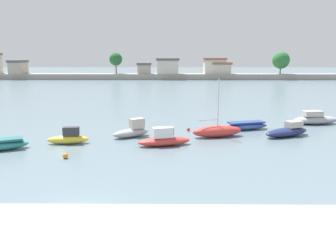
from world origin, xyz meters
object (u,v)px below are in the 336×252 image
(moored_boat_8, at_px, (315,119))
(moored_boat_1, at_px, (1,145))
(moored_boat_5, at_px, (217,131))
(moored_boat_4, at_px, (164,140))
(moored_boat_3, at_px, (132,131))
(moored_boat_6, at_px, (246,126))
(moored_boat_2, at_px, (69,138))
(mooring_buoy_1, at_px, (188,129))
(moored_boat_7, at_px, (287,131))
(mooring_buoy_2, at_px, (65,156))

(moored_boat_8, bearing_deg, moored_boat_1, -167.93)
(moored_boat_5, bearing_deg, moored_boat_4, -161.42)
(moored_boat_3, relative_size, moored_boat_6, 0.76)
(moored_boat_2, bearing_deg, mooring_buoy_1, 19.18)
(moored_boat_4, xyz_separation_m, moored_boat_6, (8.44, 6.52, -0.13))
(moored_boat_2, xyz_separation_m, moored_boat_8, (25.23, 8.96, 0.06))
(moored_boat_6, bearing_deg, moored_boat_2, -176.44)
(moored_boat_7, height_order, mooring_buoy_1, moored_boat_7)
(moored_boat_2, xyz_separation_m, moored_boat_5, (13.37, 2.66, 0.05))
(moored_boat_3, bearing_deg, mooring_buoy_2, -154.40)
(moored_boat_5, distance_m, mooring_buoy_2, 14.21)
(moored_boat_2, bearing_deg, moored_boat_8, 12.92)
(moored_boat_1, xyz_separation_m, moored_boat_6, (21.73, 8.04, -0.04))
(moored_boat_4, relative_size, moored_boat_7, 0.93)
(moored_boat_3, bearing_deg, moored_boat_2, 173.29)
(moored_boat_6, xyz_separation_m, moored_boat_8, (8.42, 3.00, 0.17))
(mooring_buoy_1, bearing_deg, moored_boat_7, -13.19)
(moored_boat_5, bearing_deg, moored_boat_6, 29.54)
(moored_boat_8, bearing_deg, mooring_buoy_2, -159.20)
(moored_boat_5, bearing_deg, moored_boat_3, 166.17)
(moored_boat_8, bearing_deg, moored_boat_3, -170.34)
(moored_boat_2, height_order, moored_boat_6, moored_boat_2)
(moored_boat_3, bearing_deg, moored_boat_7, -31.28)
(moored_boat_4, distance_m, moored_boat_5, 5.93)
(moored_boat_8, relative_size, mooring_buoy_1, 15.99)
(moored_boat_5, height_order, moored_boat_8, moored_boat_5)
(moored_boat_2, relative_size, moored_boat_7, 0.72)
(moored_boat_6, height_order, moored_boat_7, moored_boat_7)
(moored_boat_3, distance_m, mooring_buoy_1, 6.07)
(moored_boat_5, xyz_separation_m, moored_boat_6, (3.45, 3.30, -0.16))
(moored_boat_1, relative_size, moored_boat_3, 1.14)
(moored_boat_5, xyz_separation_m, mooring_buoy_2, (-12.35, -7.03, -0.35))
(moored_boat_1, bearing_deg, moored_boat_8, -4.18)
(moored_boat_1, distance_m, moored_boat_2, 5.33)
(moored_boat_1, bearing_deg, moored_boat_2, -1.38)
(moored_boat_8, distance_m, mooring_buoy_1, 14.95)
(moored_boat_2, height_order, moored_boat_4, moored_boat_4)
(moored_boat_3, relative_size, moored_boat_7, 0.74)
(moored_boat_4, height_order, moored_boat_8, moored_boat_4)
(moored_boat_4, relative_size, moored_boat_8, 0.87)
(moored_boat_6, bearing_deg, moored_boat_7, -57.60)
(mooring_buoy_2, bearing_deg, moored_boat_4, 27.41)
(moored_boat_4, distance_m, mooring_buoy_1, 6.25)
(moored_boat_7, relative_size, moored_boat_8, 0.94)
(moored_boat_2, height_order, moored_boat_3, moored_boat_3)
(moored_boat_7, bearing_deg, moored_boat_5, 156.54)
(moored_boat_7, distance_m, mooring_buoy_1, 9.63)
(moored_boat_5, relative_size, moored_boat_7, 1.08)
(moored_boat_1, relative_size, moored_boat_2, 1.18)
(mooring_buoy_1, bearing_deg, mooring_buoy_2, -135.49)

